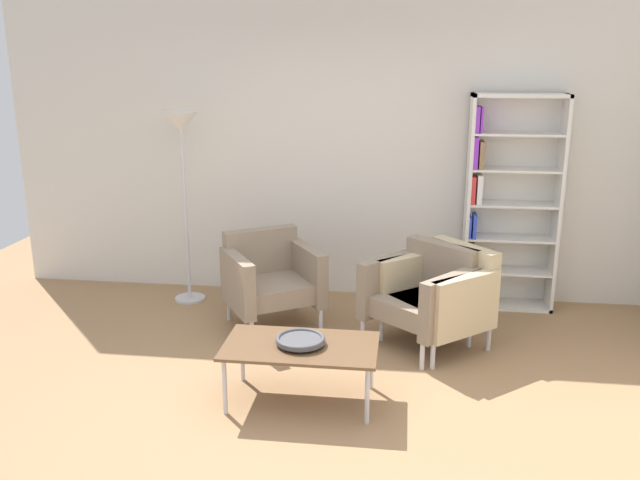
{
  "coord_description": "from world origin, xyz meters",
  "views": [
    {
      "loc": [
        0.55,
        -3.63,
        2.2
      ],
      "look_at": [
        -0.03,
        0.84,
        0.95
      ],
      "focal_mm": 37.29,
      "sensor_mm": 36.0,
      "label": 1
    }
  ],
  "objects_px": {
    "coffee_table_low": "(301,349)",
    "floor_lamp_torchiere": "(182,145)",
    "armchair_spare_guest": "(270,277)",
    "decorative_bowl": "(301,340)",
    "armchair_near_window": "(423,294)",
    "bookshelf_tall": "(504,205)",
    "armchair_corner_red": "(442,294)"
  },
  "relations": [
    {
      "from": "coffee_table_low",
      "to": "armchair_near_window",
      "type": "relative_size",
      "value": 1.05
    },
    {
      "from": "armchair_near_window",
      "to": "decorative_bowl",
      "type": "bearing_deg",
      "value": -87.89
    },
    {
      "from": "bookshelf_tall",
      "to": "coffee_table_low",
      "type": "xyz_separation_m",
      "value": [
        -1.51,
        -1.98,
        -0.56
      ]
    },
    {
      "from": "decorative_bowl",
      "to": "armchair_near_window",
      "type": "xyz_separation_m",
      "value": [
        0.8,
        1.03,
        -0.02
      ]
    },
    {
      "from": "decorative_bowl",
      "to": "floor_lamp_torchiere",
      "type": "bearing_deg",
      "value": 127.53
    },
    {
      "from": "floor_lamp_torchiere",
      "to": "armchair_corner_red",
      "type": "bearing_deg",
      "value": -16.77
    },
    {
      "from": "decorative_bowl",
      "to": "armchair_spare_guest",
      "type": "height_order",
      "value": "armchair_spare_guest"
    },
    {
      "from": "bookshelf_tall",
      "to": "floor_lamp_torchiere",
      "type": "xyz_separation_m",
      "value": [
        -2.84,
        -0.25,
        0.52
      ]
    },
    {
      "from": "floor_lamp_torchiere",
      "to": "coffee_table_low",
      "type": "bearing_deg",
      "value": -52.47
    },
    {
      "from": "armchair_near_window",
      "to": "armchair_corner_red",
      "type": "height_order",
      "value": "same"
    },
    {
      "from": "bookshelf_tall",
      "to": "decorative_bowl",
      "type": "relative_size",
      "value": 5.94
    },
    {
      "from": "coffee_table_low",
      "to": "armchair_spare_guest",
      "type": "distance_m",
      "value": 1.35
    },
    {
      "from": "coffee_table_low",
      "to": "decorative_bowl",
      "type": "height_order",
      "value": "decorative_bowl"
    },
    {
      "from": "bookshelf_tall",
      "to": "armchair_corner_red",
      "type": "bearing_deg",
      "value": -120.79
    },
    {
      "from": "coffee_table_low",
      "to": "armchair_spare_guest",
      "type": "bearing_deg",
      "value": 109.97
    },
    {
      "from": "decorative_bowl",
      "to": "floor_lamp_torchiere",
      "type": "distance_m",
      "value": 2.41
    },
    {
      "from": "armchair_spare_guest",
      "to": "floor_lamp_torchiere",
      "type": "distance_m",
      "value": 1.43
    },
    {
      "from": "coffee_table_low",
      "to": "armchair_spare_guest",
      "type": "xyz_separation_m",
      "value": [
        -0.46,
        1.27,
        0.05
      ]
    },
    {
      "from": "armchair_near_window",
      "to": "armchair_corner_red",
      "type": "bearing_deg",
      "value": 45.91
    },
    {
      "from": "armchair_near_window",
      "to": "floor_lamp_torchiere",
      "type": "xyz_separation_m",
      "value": [
        -2.13,
        0.7,
        1.03
      ]
    },
    {
      "from": "decorative_bowl",
      "to": "armchair_spare_guest",
      "type": "relative_size",
      "value": 0.34
    },
    {
      "from": "decorative_bowl",
      "to": "armchair_corner_red",
      "type": "height_order",
      "value": "armchair_corner_red"
    },
    {
      "from": "armchair_spare_guest",
      "to": "decorative_bowl",
      "type": "bearing_deg",
      "value": -102.88
    },
    {
      "from": "bookshelf_tall",
      "to": "armchair_near_window",
      "type": "relative_size",
      "value": 2.0
    },
    {
      "from": "bookshelf_tall",
      "to": "decorative_bowl",
      "type": "height_order",
      "value": "bookshelf_tall"
    },
    {
      "from": "bookshelf_tall",
      "to": "armchair_spare_guest",
      "type": "relative_size",
      "value": 2.02
    },
    {
      "from": "decorative_bowl",
      "to": "floor_lamp_torchiere",
      "type": "relative_size",
      "value": 0.18
    },
    {
      "from": "armchair_near_window",
      "to": "armchair_corner_red",
      "type": "distance_m",
      "value": 0.15
    },
    {
      "from": "decorative_bowl",
      "to": "armchair_spare_guest",
      "type": "bearing_deg",
      "value": 109.97
    },
    {
      "from": "coffee_table_low",
      "to": "floor_lamp_torchiere",
      "type": "height_order",
      "value": "floor_lamp_torchiere"
    },
    {
      "from": "decorative_bowl",
      "to": "armchair_near_window",
      "type": "distance_m",
      "value": 1.3
    },
    {
      "from": "decorative_bowl",
      "to": "coffee_table_low",
      "type": "bearing_deg",
      "value": -45.0
    }
  ]
}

